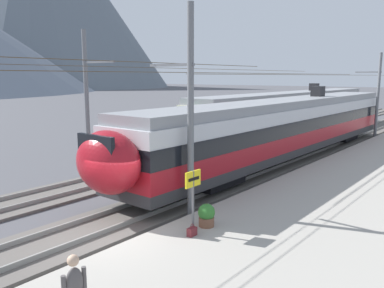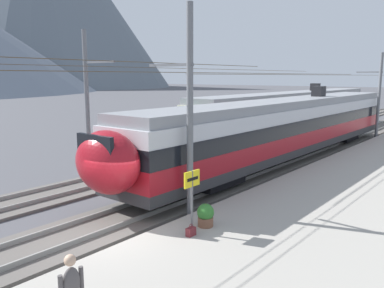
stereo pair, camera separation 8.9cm
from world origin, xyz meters
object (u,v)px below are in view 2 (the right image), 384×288
object	(u,v)px
potted_plant_by_shelter	(206,214)
platform_sign	(192,188)
handbag_near_sign	(191,232)
catenary_mast_east	(377,94)
catenary_mast_far_side	(89,100)
train_near_platform	(287,126)
catenary_mast_mid	(187,110)
train_far_track	(292,110)

from	to	relation	value
potted_plant_by_shelter	platform_sign	bearing A→B (deg)	-179.78
handbag_near_sign	potted_plant_by_shelter	bearing A→B (deg)	8.33
catenary_mast_east	potted_plant_by_shelter	xyz separation A→B (m)	(-25.79, -1.59, -3.04)
catenary_mast_far_side	potted_plant_by_shelter	size ratio (longest dim) A/B	59.90
train_near_platform	catenary_mast_east	distance (m)	13.49
catenary_mast_mid	platform_sign	world-z (taller)	catenary_mast_mid
platform_sign	potted_plant_by_shelter	bearing A→B (deg)	0.22
handbag_near_sign	potted_plant_by_shelter	distance (m)	0.98
train_far_track	catenary_mast_east	distance (m)	7.04
catenary_mast_east	platform_sign	xyz separation A→B (m)	(-26.51, -1.59, -1.97)
train_far_track	platform_sign	bearing A→B (deg)	-161.60
train_near_platform	catenary_mast_far_side	xyz separation A→B (m)	(-9.57, 6.73, 1.79)
train_near_platform	platform_sign	size ratio (longest dim) A/B	14.56
catenary_mast_mid	catenary_mast_east	bearing A→B (deg)	0.02
platform_sign	potted_plant_by_shelter	xyz separation A→B (m)	(0.71, 0.00, -1.07)
catenary_mast_mid	catenary_mast_far_side	size ratio (longest dim) A/B	1.00
platform_sign	handbag_near_sign	distance (m)	1.36
catenary_mast_far_side	handbag_near_sign	size ratio (longest dim) A/B	116.89
catenary_mast_east	potted_plant_by_shelter	size ratio (longest dim) A/B	59.90
catenary_mast_mid	potted_plant_by_shelter	distance (m)	3.78
train_near_platform	platform_sign	world-z (taller)	train_near_platform
catenary_mast_far_side	train_near_platform	bearing A→B (deg)	-35.11
train_near_platform	catenary_mast_mid	xyz separation A→B (m)	(-11.54, -1.67, 1.80)
potted_plant_by_shelter	train_near_platform	bearing A→B (deg)	14.59
train_near_platform	potted_plant_by_shelter	distance (m)	12.99
platform_sign	catenary_mast_mid	bearing A→B (deg)	43.57
platform_sign	handbag_near_sign	xyz separation A→B (m)	(-0.22, -0.13, -1.34)
train_near_platform	catenary_mast_far_side	size ratio (longest dim) A/B	0.64
potted_plant_by_shelter	catenary_mast_east	bearing A→B (deg)	3.53
catenary_mast_mid	catenary_mast_east	xyz separation A→B (m)	(24.84, 0.01, -0.26)
train_near_platform	catenary_mast_east	xyz separation A→B (m)	(13.30, -1.66, 1.54)
catenary_mast_far_side	platform_sign	bearing A→B (deg)	-110.02
catenary_mast_mid	handbag_near_sign	bearing A→B (deg)	-137.61
train_far_track	catenary_mast_far_side	world-z (taller)	catenary_mast_far_side
catenary_mast_far_side	handbag_near_sign	xyz separation A→B (m)	(-3.85, -10.11, -3.55)
catenary_mast_east	catenary_mast_far_side	xyz separation A→B (m)	(-22.87, 8.38, 0.24)
train_far_track	handbag_near_sign	size ratio (longest dim) A/B	77.78
catenary_mast_east	handbag_near_sign	xyz separation A→B (m)	(-26.72, -1.73, -3.31)
train_near_platform	platform_sign	bearing A→B (deg)	-166.16
handbag_near_sign	platform_sign	bearing A→B (deg)	31.69
catenary_mast_far_side	handbag_near_sign	bearing A→B (deg)	-110.85
train_near_platform	catenary_mast_mid	world-z (taller)	catenary_mast_mid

